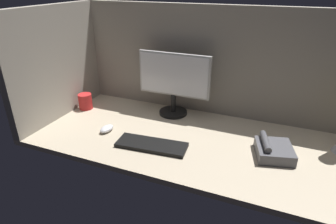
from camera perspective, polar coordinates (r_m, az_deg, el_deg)
The scene contains 8 objects.
ground_plane at distance 160.12cm, azimuth 4.92°, elevation -5.54°, with size 180.00×80.00×3.00cm, color tan.
cubicle_wall_back at distance 180.11cm, azimuth 9.08°, elevation 9.87°, with size 180.00×5.00×66.77cm.
cubicle_wall_side at distance 189.13cm, azimuth -21.09°, elevation 9.24°, with size 5.00×80.00×66.77cm, color gray.
monitor at distance 178.08cm, azimuth 1.17°, elevation 6.28°, with size 46.22×18.00×39.68cm.
keyboard at distance 150.35cm, azimuth -3.29°, elevation -6.59°, with size 37.00×13.00×2.00cm, color black.
mouse at distance 167.72cm, azimuth -12.16°, elevation -3.28°, with size 5.60×9.60×3.40cm, color silver.
mug_red_plastic at distance 199.03cm, azimuth -16.20°, elevation 2.05°, with size 8.88×8.88×10.30cm.
desk_phone at distance 151.09cm, azimuth 20.31°, elevation -7.17°, with size 21.19×22.63×8.80cm.
Camera 1 is at (39.79, -131.79, 80.26)cm, focal length 30.48 mm.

